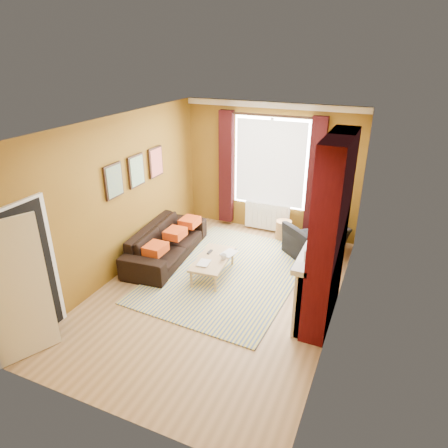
{
  "coord_description": "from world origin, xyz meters",
  "views": [
    {
      "loc": [
        2.38,
        -5.22,
        3.82
      ],
      "look_at": [
        0.0,
        0.25,
        1.15
      ],
      "focal_mm": 32.0,
      "sensor_mm": 36.0,
      "label": 1
    }
  ],
  "objects_px": {
    "armchair": "(315,240)",
    "coffee_table": "(213,260)",
    "sofa": "(166,242)",
    "floor_lamp": "(330,192)",
    "wicker_stool": "(283,230)"
  },
  "relations": [
    {
      "from": "armchair",
      "to": "coffee_table",
      "type": "xyz_separation_m",
      "value": [
        -1.52,
        -1.51,
        -0.01
      ]
    },
    {
      "from": "coffee_table",
      "to": "sofa",
      "type": "bearing_deg",
      "value": 161.01
    },
    {
      "from": "coffee_table",
      "to": "floor_lamp",
      "type": "relative_size",
      "value": 0.7
    },
    {
      "from": "sofa",
      "to": "armchair",
      "type": "height_order",
      "value": "armchair"
    },
    {
      "from": "coffee_table",
      "to": "wicker_stool",
      "type": "xyz_separation_m",
      "value": [
        0.75,
        1.98,
        -0.11
      ]
    },
    {
      "from": "sofa",
      "to": "floor_lamp",
      "type": "distance_m",
      "value": 3.29
    },
    {
      "from": "sofa",
      "to": "wicker_stool",
      "type": "bearing_deg",
      "value": -53.09
    },
    {
      "from": "sofa",
      "to": "armchair",
      "type": "distance_m",
      "value": 2.91
    },
    {
      "from": "wicker_stool",
      "to": "floor_lamp",
      "type": "bearing_deg",
      "value": -12.73
    },
    {
      "from": "sofa",
      "to": "coffee_table",
      "type": "xyz_separation_m",
      "value": [
        1.13,
        -0.28,
        0.0
      ]
    },
    {
      "from": "coffee_table",
      "to": "wicker_stool",
      "type": "distance_m",
      "value": 2.12
    },
    {
      "from": "armchair",
      "to": "wicker_stool",
      "type": "bearing_deg",
      "value": -81.01
    },
    {
      "from": "coffee_table",
      "to": "wicker_stool",
      "type": "bearing_deg",
      "value": 64.0
    },
    {
      "from": "armchair",
      "to": "wicker_stool",
      "type": "xyz_separation_m",
      "value": [
        -0.77,
        0.47,
        -0.12
      ]
    },
    {
      "from": "armchair",
      "to": "wicker_stool",
      "type": "height_order",
      "value": "armchair"
    }
  ]
}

